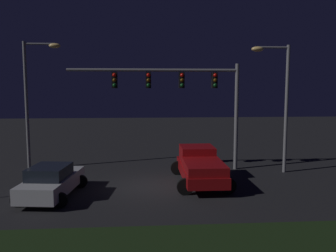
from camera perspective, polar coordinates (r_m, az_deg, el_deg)
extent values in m
plane|color=black|center=(18.68, -3.37, -9.60)|extent=(80.00, 80.00, 0.00)
cube|color=maroon|center=(19.05, 5.20, -7.19)|extent=(2.02, 5.41, 0.55)
cube|color=maroon|center=(20.05, 4.68, -4.45)|extent=(1.85, 1.91, 0.85)
cube|color=black|center=(20.03, 4.69, -4.09)|extent=(1.77, 1.53, 0.51)
cube|color=maroon|center=(17.90, 5.76, -6.44)|extent=(1.93, 3.03, 0.45)
cylinder|color=black|center=(20.87, 1.53, -6.74)|extent=(0.80, 0.22, 0.80)
cylinder|color=black|center=(21.16, 7.13, -6.60)|extent=(0.80, 0.22, 0.80)
cylinder|color=black|center=(17.13, 2.77, -9.69)|extent=(0.80, 0.22, 0.80)
cylinder|color=black|center=(17.48, 9.59, -9.44)|extent=(0.80, 0.22, 0.80)
cube|color=#B7B7BC|center=(17.67, -18.10, -8.79)|extent=(2.33, 4.59, 0.70)
cube|color=black|center=(17.30, -18.47, -7.00)|extent=(1.83, 2.18, 0.55)
cylinder|color=black|center=(19.42, -19.04, -8.34)|extent=(0.64, 0.22, 0.64)
cylinder|color=black|center=(18.82, -13.78, -8.64)|extent=(0.64, 0.22, 0.64)
cylinder|color=black|center=(16.79, -22.91, -10.82)|extent=(0.64, 0.22, 0.64)
cylinder|color=black|center=(16.10, -16.89, -11.33)|extent=(0.64, 0.22, 0.64)
cylinder|color=slate|center=(22.26, 10.90, 1.41)|extent=(0.24, 0.24, 6.50)
cylinder|color=slate|center=(21.45, -2.37, 8.95)|extent=(10.20, 0.18, 0.18)
cube|color=black|center=(21.86, 7.45, 7.28)|extent=(0.32, 0.44, 0.95)
sphere|color=red|center=(21.64, 7.59, 8.09)|extent=(0.22, 0.22, 0.22)
sphere|color=#59380A|center=(21.64, 7.58, 7.29)|extent=(0.22, 0.22, 0.22)
sphere|color=#0C4719|center=(21.63, 7.57, 6.50)|extent=(0.22, 0.22, 0.22)
cube|color=black|center=(21.55, 2.20, 7.35)|extent=(0.32, 0.44, 0.95)
sphere|color=red|center=(21.33, 2.27, 8.16)|extent=(0.22, 0.22, 0.22)
sphere|color=#59380A|center=(21.32, 2.26, 7.36)|extent=(0.22, 0.22, 0.22)
sphere|color=#0C4719|center=(21.32, 2.26, 6.55)|extent=(0.22, 0.22, 0.22)
cube|color=black|center=(21.42, -3.17, 7.35)|extent=(0.32, 0.44, 0.95)
sphere|color=red|center=(21.20, -3.17, 8.17)|extent=(0.22, 0.22, 0.22)
sphere|color=#59380A|center=(21.19, -3.16, 7.36)|extent=(0.22, 0.22, 0.22)
sphere|color=#0C4719|center=(21.19, -3.16, 6.55)|extent=(0.22, 0.22, 0.22)
cube|color=black|center=(21.48, -8.56, 7.28)|extent=(0.32, 0.44, 0.95)
sphere|color=red|center=(21.26, -8.62, 8.10)|extent=(0.22, 0.22, 0.22)
sphere|color=#59380A|center=(21.25, -8.60, 7.29)|extent=(0.22, 0.22, 0.22)
sphere|color=#0C4719|center=(21.25, -8.59, 6.48)|extent=(0.22, 0.22, 0.22)
cylinder|color=slate|center=(23.47, -21.72, 2.96)|extent=(0.20, 0.20, 7.84)
cylinder|color=slate|center=(23.32, -19.95, 12.28)|extent=(1.81, 0.12, 0.12)
ellipsoid|color=#F9CC72|center=(23.09, -17.72, 12.18)|extent=(0.70, 0.44, 0.30)
cylinder|color=slate|center=(22.13, 18.44, 2.49)|extent=(0.20, 0.20, 7.52)
cylinder|color=slate|center=(21.86, 16.51, 12.00)|extent=(1.84, 0.12, 0.12)
ellipsoid|color=#F9CC72|center=(21.55, 14.15, 11.88)|extent=(0.70, 0.44, 0.30)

